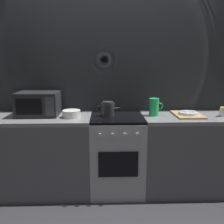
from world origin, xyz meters
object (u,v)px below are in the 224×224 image
at_px(microwave, 38,104).
at_px(spice_jar, 223,112).
at_px(pitcher, 154,107).
at_px(dish_pile, 188,114).
at_px(kettle, 108,109).
at_px(mixing_bowl, 71,114).
at_px(stove_unit, 117,154).

xyz_separation_m(microwave, spice_jar, (2.10, -0.11, -0.08)).
distance_m(pitcher, spice_jar, 0.78).
bearing_deg(dish_pile, microwave, 177.79).
bearing_deg(kettle, pitcher, 0.61).
relative_size(microwave, pitcher, 2.30).
distance_m(microwave, spice_jar, 2.10).
height_order(dish_pile, spice_jar, spice_jar).
xyz_separation_m(microwave, mixing_bowl, (0.39, -0.10, -0.10)).
bearing_deg(dish_pile, spice_jar, -5.81).
relative_size(stove_unit, microwave, 1.96).
height_order(kettle, spice_jar, kettle).
height_order(stove_unit, spice_jar, spice_jar).
bearing_deg(mixing_bowl, stove_unit, 3.46).
height_order(mixing_bowl, pitcher, pitcher).
xyz_separation_m(stove_unit, pitcher, (0.43, 0.03, 0.55)).
bearing_deg(spice_jar, stove_unit, 178.40).
relative_size(dish_pile, spice_jar, 3.81).
relative_size(stove_unit, mixing_bowl, 4.50).
bearing_deg(kettle, dish_pile, -0.93).
bearing_deg(pitcher, stove_unit, -176.47).
bearing_deg(kettle, mixing_bowl, -172.82).
bearing_deg(mixing_bowl, kettle, 7.18).
bearing_deg(pitcher, dish_pile, -3.03).
relative_size(kettle, mixing_bowl, 1.42).
bearing_deg(microwave, stove_unit, -4.57).
xyz_separation_m(pitcher, spice_jar, (0.77, -0.06, -0.05)).
height_order(kettle, mixing_bowl, kettle).
bearing_deg(microwave, spice_jar, -2.88).
distance_m(kettle, mixing_bowl, 0.41).
relative_size(mixing_bowl, spice_jar, 1.90).
bearing_deg(dish_pile, pitcher, 176.97).
distance_m(microwave, mixing_bowl, 0.41).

